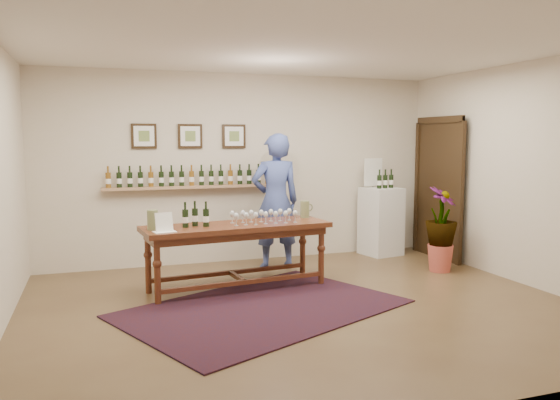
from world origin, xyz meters
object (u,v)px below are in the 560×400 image
object	(u,v)px
display_pedestal	(381,221)
potted_plant	(441,229)
person	(275,201)
tasting_table	(237,234)

from	to	relation	value
display_pedestal	potted_plant	distance (m)	1.29
person	potted_plant	bearing A→B (deg)	157.58
display_pedestal	person	distance (m)	1.95
potted_plant	person	xyz separation A→B (m)	(-2.11, 0.95, 0.36)
tasting_table	potted_plant	distance (m)	2.91
potted_plant	person	bearing A→B (deg)	155.61
tasting_table	potted_plant	xyz separation A→B (m)	(2.90, -0.04, -0.09)
tasting_table	display_pedestal	world-z (taller)	display_pedestal
tasting_table	display_pedestal	size ratio (longest dim) A/B	2.19
display_pedestal	potted_plant	world-z (taller)	display_pedestal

